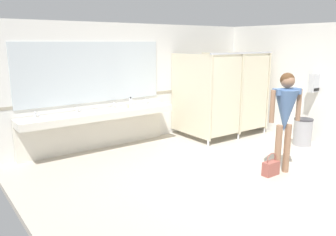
{
  "coord_description": "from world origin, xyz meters",
  "views": [
    {
      "loc": [
        -4.09,
        -3.52,
        2.22
      ],
      "look_at": [
        -0.86,
        0.9,
        1.0
      ],
      "focal_mm": 36.42,
      "sensor_mm": 36.0,
      "label": 1
    }
  ],
  "objects_px": {
    "handbag": "(271,168)",
    "soap_dispenser": "(131,102)",
    "person_standing": "(285,110)",
    "paper_cup": "(128,106)",
    "paper_towel_dispenser_upper": "(315,83)",
    "trash_bin": "(303,132)"
  },
  "relations": [
    {
      "from": "person_standing",
      "to": "paper_cup",
      "type": "bearing_deg",
      "value": 115.64
    },
    {
      "from": "person_standing",
      "to": "soap_dispenser",
      "type": "xyz_separation_m",
      "value": [
        -1.2,
        3.1,
        -0.18
      ]
    },
    {
      "from": "person_standing",
      "to": "handbag",
      "type": "height_order",
      "value": "person_standing"
    },
    {
      "from": "soap_dispenser",
      "to": "paper_cup",
      "type": "height_order",
      "value": "soap_dispenser"
    },
    {
      "from": "person_standing",
      "to": "paper_cup",
      "type": "relative_size",
      "value": 18.18
    },
    {
      "from": "handbag",
      "to": "soap_dispenser",
      "type": "bearing_deg",
      "value": 106.93
    },
    {
      "from": "paper_towel_dispenser_upper",
      "to": "paper_cup",
      "type": "height_order",
      "value": "paper_towel_dispenser_upper"
    },
    {
      "from": "trash_bin",
      "to": "person_standing",
      "type": "relative_size",
      "value": 0.34
    },
    {
      "from": "paper_towel_dispenser_upper",
      "to": "person_standing",
      "type": "height_order",
      "value": "person_standing"
    },
    {
      "from": "person_standing",
      "to": "paper_cup",
      "type": "xyz_separation_m",
      "value": [
        -1.39,
        2.9,
        -0.21
      ]
    },
    {
      "from": "trash_bin",
      "to": "paper_cup",
      "type": "xyz_separation_m",
      "value": [
        -3.15,
        2.17,
        0.6
      ]
    },
    {
      "from": "trash_bin",
      "to": "person_standing",
      "type": "bearing_deg",
      "value": -157.42
    },
    {
      "from": "paper_towel_dispenser_upper",
      "to": "paper_cup",
      "type": "xyz_separation_m",
      "value": [
        -3.46,
        2.17,
        -0.46
      ]
    },
    {
      "from": "handbag",
      "to": "trash_bin",
      "type": "bearing_deg",
      "value": 19.41
    },
    {
      "from": "paper_cup",
      "to": "soap_dispenser",
      "type": "bearing_deg",
      "value": 46.75
    },
    {
      "from": "handbag",
      "to": "paper_cup",
      "type": "distance_m",
      "value": 3.18
    },
    {
      "from": "trash_bin",
      "to": "person_standing",
      "type": "distance_m",
      "value": 2.07
    },
    {
      "from": "paper_towel_dispenser_upper",
      "to": "handbag",
      "type": "bearing_deg",
      "value": -163.05
    },
    {
      "from": "paper_towel_dispenser_upper",
      "to": "person_standing",
      "type": "distance_m",
      "value": 2.21
    },
    {
      "from": "trash_bin",
      "to": "soap_dispenser",
      "type": "bearing_deg",
      "value": 141.25
    },
    {
      "from": "person_standing",
      "to": "trash_bin",
      "type": "bearing_deg",
      "value": 22.58
    },
    {
      "from": "trash_bin",
      "to": "paper_cup",
      "type": "relative_size",
      "value": 6.22
    }
  ]
}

